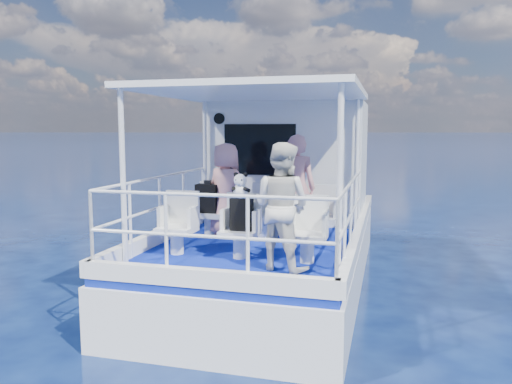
# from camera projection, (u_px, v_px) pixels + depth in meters

# --- Properties ---
(ground) EXTENTS (2000.00, 2000.00, 0.00)m
(ground) POSITION_uv_depth(u_px,v_px,m) (260.00, 297.00, 7.79)
(ground) COLOR #071239
(ground) RESTS_ON ground
(hull) EXTENTS (3.00, 7.00, 1.60)m
(hull) POSITION_uv_depth(u_px,v_px,m) (275.00, 279.00, 8.75)
(hull) COLOR white
(hull) RESTS_ON ground
(deck) EXTENTS (2.90, 6.90, 0.10)m
(deck) POSITION_uv_depth(u_px,v_px,m) (275.00, 231.00, 8.64)
(deck) COLOR navy
(deck) RESTS_ON hull
(cabin) EXTENTS (2.85, 2.00, 2.20)m
(cabin) POSITION_uv_depth(u_px,v_px,m) (290.00, 161.00, 9.75)
(cabin) COLOR white
(cabin) RESTS_ON deck
(canopy) EXTENTS (3.00, 3.20, 0.08)m
(canopy) POSITION_uv_depth(u_px,v_px,m) (257.00, 92.00, 7.22)
(canopy) COLOR white
(canopy) RESTS_ON cabin
(canopy_posts) EXTENTS (2.77, 2.97, 2.20)m
(canopy_posts) POSITION_uv_depth(u_px,v_px,m) (256.00, 171.00, 7.31)
(canopy_posts) COLOR white
(canopy_posts) RESTS_ON deck
(railings) EXTENTS (2.84, 3.59, 1.00)m
(railings) POSITION_uv_depth(u_px,v_px,m) (250.00, 215.00, 7.07)
(railings) COLOR white
(railings) RESTS_ON deck
(seat_port_fwd) EXTENTS (0.48, 0.46, 0.38)m
(seat_port_fwd) POSITION_uv_depth(u_px,v_px,m) (210.00, 223.00, 8.08)
(seat_port_fwd) COLOR silver
(seat_port_fwd) RESTS_ON deck
(seat_center_fwd) EXTENTS (0.48, 0.46, 0.38)m
(seat_center_fwd) POSITION_uv_depth(u_px,v_px,m) (264.00, 226.00, 7.85)
(seat_center_fwd) COLOR silver
(seat_center_fwd) RESTS_ON deck
(seat_stbd_fwd) EXTENTS (0.48, 0.46, 0.38)m
(seat_stbd_fwd) POSITION_uv_depth(u_px,v_px,m) (321.00, 229.00, 7.62)
(seat_stbd_fwd) COLOR silver
(seat_stbd_fwd) RESTS_ON deck
(seat_port_aft) EXTENTS (0.48, 0.46, 0.38)m
(seat_port_aft) POSITION_uv_depth(u_px,v_px,m) (177.00, 240.00, 6.83)
(seat_port_aft) COLOR silver
(seat_port_aft) RESTS_ON deck
(seat_center_aft) EXTENTS (0.48, 0.46, 0.38)m
(seat_center_aft) POSITION_uv_depth(u_px,v_px,m) (240.00, 244.00, 6.60)
(seat_center_aft) COLOR silver
(seat_center_aft) RESTS_ON deck
(seat_stbd_aft) EXTENTS (0.48, 0.46, 0.38)m
(seat_stbd_aft) POSITION_uv_depth(u_px,v_px,m) (307.00, 248.00, 6.37)
(seat_stbd_aft) COLOR silver
(seat_stbd_aft) RESTS_ON deck
(passenger_port_fwd) EXTENTS (0.66, 0.57, 1.49)m
(passenger_port_fwd) POSITION_uv_depth(u_px,v_px,m) (226.00, 190.00, 7.95)
(passenger_port_fwd) COLOR pink
(passenger_port_fwd) RESTS_ON deck
(passenger_stbd_fwd) EXTENTS (0.64, 0.46, 1.63)m
(passenger_stbd_fwd) POSITION_uv_depth(u_px,v_px,m) (296.00, 188.00, 7.58)
(passenger_stbd_fwd) COLOR tan
(passenger_stbd_fwd) RESTS_ON deck
(passenger_stbd_aft) EXTENTS (0.91, 0.81, 1.54)m
(passenger_stbd_aft) POSITION_uv_depth(u_px,v_px,m) (281.00, 206.00, 6.01)
(passenger_stbd_aft) COLOR silver
(passenger_stbd_aft) RESTS_ON deck
(backpack_port) EXTENTS (0.35, 0.20, 0.46)m
(backpack_port) POSITION_uv_depth(u_px,v_px,m) (207.00, 198.00, 7.97)
(backpack_port) COLOR black
(backpack_port) RESTS_ON seat_port_fwd
(backpack_center) EXTENTS (0.29, 0.16, 0.43)m
(backpack_center) POSITION_uv_depth(u_px,v_px,m) (242.00, 214.00, 6.53)
(backpack_center) COLOR black
(backpack_center) RESTS_ON seat_center_aft
(compact_camera) EXTENTS (0.11, 0.07, 0.07)m
(compact_camera) POSITION_uv_depth(u_px,v_px,m) (208.00, 182.00, 7.92)
(compact_camera) COLOR black
(compact_camera) RESTS_ON backpack_port
(panda) EXTENTS (0.22, 0.18, 0.33)m
(panda) POSITION_uv_depth(u_px,v_px,m) (241.00, 185.00, 6.48)
(panda) COLOR silver
(panda) RESTS_ON backpack_center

